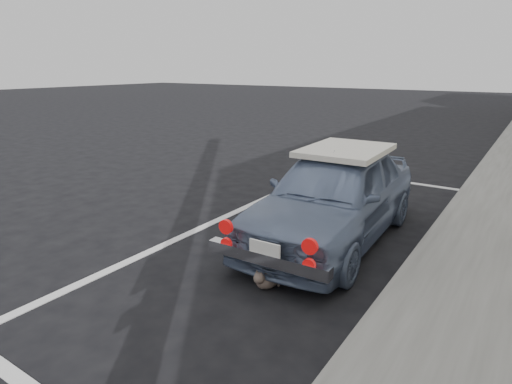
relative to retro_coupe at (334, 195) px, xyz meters
The scene contains 5 objects.
ground 3.30m from the retro_coupe, 103.16° to the right, with size 80.00×80.00×0.00m, color black.
pline_front 3.40m from the retro_coupe, 94.10° to the left, with size 3.00×0.12×0.01m, color silver.
pline_side 1.75m from the retro_coupe, behind, with size 0.12×7.00×0.01m, color silver.
retro_coupe is the anchor object (origin of this frame).
cat 1.64m from the retro_coupe, 89.95° to the right, with size 0.24×0.43×0.23m.
Camera 1 is at (2.79, -1.67, 2.15)m, focal length 30.00 mm.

